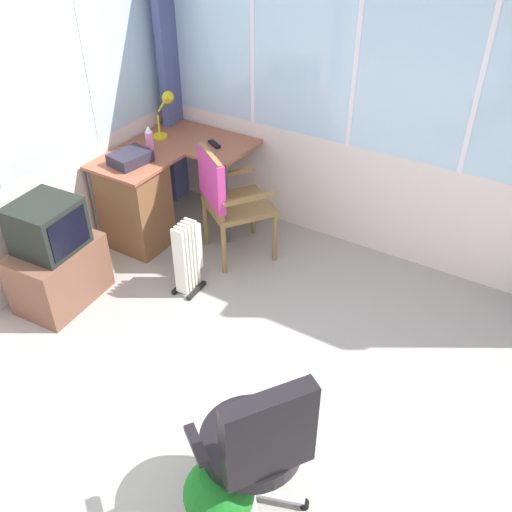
{
  "coord_description": "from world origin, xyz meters",
  "views": [
    {
      "loc": [
        -1.54,
        -1.08,
        2.79
      ],
      "look_at": [
        0.97,
        0.45,
        0.64
      ],
      "focal_mm": 39.63,
      "sensor_mm": 36.0,
      "label": 1
    }
  ],
  "objects_px": {
    "desk": "(139,199)",
    "wooden_armchair": "(223,193)",
    "desk_lamp": "(168,107)",
    "office_chair": "(258,442)",
    "spray_bottle": "(149,139)",
    "paper_tray": "(130,158)",
    "space_heater": "(188,256)",
    "tv_remote": "(214,144)",
    "potted_plant": "(221,494)",
    "tv_on_stand": "(56,259)"
  },
  "relations": [
    {
      "from": "tv_on_stand",
      "to": "tv_remote",
      "type": "bearing_deg",
      "value": -14.28
    },
    {
      "from": "tv_remote",
      "to": "paper_tray",
      "type": "height_order",
      "value": "paper_tray"
    },
    {
      "from": "desk",
      "to": "wooden_armchair",
      "type": "bearing_deg",
      "value": -75.67
    },
    {
      "from": "office_chair",
      "to": "tv_on_stand",
      "type": "distance_m",
      "value": 2.24
    },
    {
      "from": "desk_lamp",
      "to": "office_chair",
      "type": "distance_m",
      "value": 3.09
    },
    {
      "from": "desk",
      "to": "desk_lamp",
      "type": "xyz_separation_m",
      "value": [
        0.55,
        0.07,
        0.6
      ]
    },
    {
      "from": "paper_tray",
      "to": "potted_plant",
      "type": "xyz_separation_m",
      "value": [
        -1.71,
        -2.0,
        -0.56
      ]
    },
    {
      "from": "desk",
      "to": "potted_plant",
      "type": "distance_m",
      "value": 2.65
    },
    {
      "from": "desk",
      "to": "tv_remote",
      "type": "relative_size",
      "value": 7.81
    },
    {
      "from": "desk",
      "to": "office_chair",
      "type": "distance_m",
      "value": 2.66
    },
    {
      "from": "space_heater",
      "to": "potted_plant",
      "type": "height_order",
      "value": "space_heater"
    },
    {
      "from": "desk",
      "to": "space_heater",
      "type": "xyz_separation_m",
      "value": [
        -0.31,
        -0.73,
        -0.11
      ]
    },
    {
      "from": "desk",
      "to": "tv_on_stand",
      "type": "relative_size",
      "value": 1.41
    },
    {
      "from": "paper_tray",
      "to": "space_heater",
      "type": "relative_size",
      "value": 0.51
    },
    {
      "from": "office_chair",
      "to": "potted_plant",
      "type": "bearing_deg",
      "value": 140.3
    },
    {
      "from": "tv_on_stand",
      "to": "potted_plant",
      "type": "relative_size",
      "value": 1.92
    },
    {
      "from": "tv_on_stand",
      "to": "space_heater",
      "type": "relative_size",
      "value": 1.4
    },
    {
      "from": "space_heater",
      "to": "paper_tray",
      "type": "bearing_deg",
      "value": 69.07
    },
    {
      "from": "potted_plant",
      "to": "spray_bottle",
      "type": "bearing_deg",
      "value": 45.67
    },
    {
      "from": "space_heater",
      "to": "tv_on_stand",
      "type": "bearing_deg",
      "value": 129.02
    },
    {
      "from": "space_heater",
      "to": "potted_plant",
      "type": "relative_size",
      "value": 1.37
    },
    {
      "from": "tv_remote",
      "to": "desk",
      "type": "bearing_deg",
      "value": 174.45
    },
    {
      "from": "spray_bottle",
      "to": "paper_tray",
      "type": "bearing_deg",
      "value": -177.07
    },
    {
      "from": "desk",
      "to": "tv_remote",
      "type": "bearing_deg",
      "value": -32.86
    },
    {
      "from": "potted_plant",
      "to": "tv_on_stand",
      "type": "bearing_deg",
      "value": 67.46
    },
    {
      "from": "paper_tray",
      "to": "tv_on_stand",
      "type": "height_order",
      "value": "paper_tray"
    },
    {
      "from": "office_chair",
      "to": "desk_lamp",
      "type": "bearing_deg",
      "value": 45.61
    },
    {
      "from": "desk_lamp",
      "to": "office_chair",
      "type": "xyz_separation_m",
      "value": [
        -2.14,
        -2.19,
        -0.43
      ]
    },
    {
      "from": "space_heater",
      "to": "office_chair",
      "type": "bearing_deg",
      "value": -132.78
    },
    {
      "from": "office_chair",
      "to": "space_heater",
      "type": "distance_m",
      "value": 1.91
    },
    {
      "from": "desk",
      "to": "desk_lamp",
      "type": "relative_size",
      "value": 3.04
    },
    {
      "from": "paper_tray",
      "to": "space_heater",
      "type": "height_order",
      "value": "paper_tray"
    },
    {
      "from": "tv_remote",
      "to": "tv_on_stand",
      "type": "height_order",
      "value": "tv_on_stand"
    },
    {
      "from": "desk_lamp",
      "to": "tv_remote",
      "type": "bearing_deg",
      "value": -85.53
    },
    {
      "from": "spray_bottle",
      "to": "space_heater",
      "type": "height_order",
      "value": "spray_bottle"
    },
    {
      "from": "wooden_armchair",
      "to": "space_heater",
      "type": "bearing_deg",
      "value": -178.98
    },
    {
      "from": "tv_on_stand",
      "to": "potted_plant",
      "type": "xyz_separation_m",
      "value": [
        -0.83,
        -2.0,
        -0.13
      ]
    },
    {
      "from": "spray_bottle",
      "to": "office_chair",
      "type": "bearing_deg",
      "value": -130.44
    },
    {
      "from": "desk",
      "to": "tv_remote",
      "type": "xyz_separation_m",
      "value": [
        0.58,
        -0.37,
        0.36
      ]
    },
    {
      "from": "paper_tray",
      "to": "office_chair",
      "type": "distance_m",
      "value": 2.65
    },
    {
      "from": "tv_remote",
      "to": "paper_tray",
      "type": "xyz_separation_m",
      "value": [
        -0.61,
        0.38,
        0.03
      ]
    },
    {
      "from": "paper_tray",
      "to": "tv_on_stand",
      "type": "xyz_separation_m",
      "value": [
        -0.88,
        0.0,
        -0.43
      ]
    },
    {
      "from": "desk",
      "to": "tv_on_stand",
      "type": "xyz_separation_m",
      "value": [
        -0.91,
        0.0,
        -0.04
      ]
    },
    {
      "from": "paper_tray",
      "to": "office_chair",
      "type": "height_order",
      "value": "office_chair"
    },
    {
      "from": "desk",
      "to": "paper_tray",
      "type": "xyz_separation_m",
      "value": [
        -0.03,
        0.0,
        0.39
      ]
    },
    {
      "from": "tv_on_stand",
      "to": "space_heater",
      "type": "height_order",
      "value": "tv_on_stand"
    },
    {
      "from": "desk_lamp",
      "to": "desk",
      "type": "bearing_deg",
      "value": -173.08
    },
    {
      "from": "space_heater",
      "to": "potted_plant",
      "type": "distance_m",
      "value": 1.91
    },
    {
      "from": "space_heater",
      "to": "tv_remote",
      "type": "bearing_deg",
      "value": 21.93
    },
    {
      "from": "tv_remote",
      "to": "tv_on_stand",
      "type": "xyz_separation_m",
      "value": [
        -1.49,
        0.38,
        -0.4
      ]
    }
  ]
}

